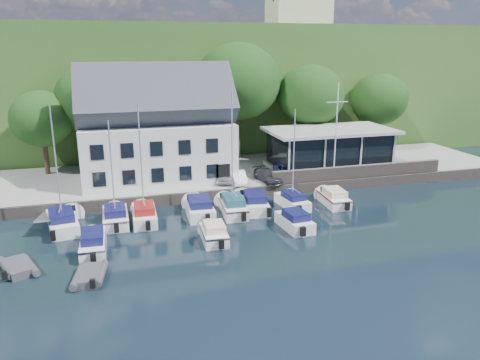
{
  "coord_description": "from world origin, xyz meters",
  "views": [
    {
      "loc": [
        -11.45,
        -28.11,
        13.49
      ],
      "look_at": [
        -0.86,
        9.0,
        2.39
      ],
      "focal_mm": 35.0,
      "sensor_mm": 36.0,
      "label": 1
    }
  ],
  "objects": [
    {
      "name": "tree_1",
      "position": [
        -12.52,
        22.11,
        6.43
      ],
      "size": [
        7.95,
        7.95,
        10.87
      ],
      "primitive_type": null,
      "color": "#15330F",
      "rests_on": "quay"
    },
    {
      "name": "boat_r2_0",
      "position": [
        -13.01,
        2.86,
        0.76
      ],
      "size": [
        1.92,
        6.45,
        1.52
      ],
      "primitive_type": null,
      "rotation": [
        0.0,
        0.0,
        -0.02
      ],
      "color": "white",
      "rests_on": "ground"
    },
    {
      "name": "tree_3",
      "position": [
        2.84,
        22.79,
        7.47
      ],
      "size": [
        9.47,
        9.47,
        12.94
      ],
      "primitive_type": null,
      "color": "#15330F",
      "rests_on": "quay"
    },
    {
      "name": "boat_r1_3",
      "position": [
        -4.68,
        7.9,
        0.77
      ],
      "size": [
        2.65,
        6.91,
        1.55
      ],
      "primitive_type": null,
      "rotation": [
        0.0,
        0.0,
        -0.06
      ],
      "color": "white",
      "rests_on": "ground"
    },
    {
      "name": "tree_4",
      "position": [
        11.05,
        21.39,
        6.26
      ],
      "size": [
        7.69,
        7.69,
        10.52
      ],
      "primitive_type": null,
      "color": "#15330F",
      "rests_on": "quay"
    },
    {
      "name": "field_patch",
      "position": [
        8.0,
        70.0,
        16.15
      ],
      "size": [
        50.0,
        30.0,
        0.3
      ],
      "primitive_type": "cube",
      "color": "#606A35",
      "rests_on": "hillside"
    },
    {
      "name": "hillside",
      "position": [
        0.0,
        62.0,
        8.0
      ],
      "size": [
        160.0,
        75.0,
        16.0
      ],
      "primitive_type": "cube",
      "color": "#2A4D1D",
      "rests_on": "ground"
    },
    {
      "name": "harbor_building",
      "position": [
        -7.0,
        16.5,
        5.35
      ],
      "size": [
        14.4,
        8.2,
        8.7
      ],
      "primitive_type": null,
      "color": "silver",
      "rests_on": "quay"
    },
    {
      "name": "quay_face",
      "position": [
        0.0,
        11.0,
        0.5
      ],
      "size": [
        60.0,
        0.3,
        1.0
      ],
      "primitive_type": "cube",
      "color": "#5D524A",
      "rests_on": "ground"
    },
    {
      "name": "tree_5",
      "position": [
        20.42,
        22.12,
        5.69
      ],
      "size": [
        6.86,
        6.86,
        9.38
      ],
      "primitive_type": null,
      "color": "#15330F",
      "rests_on": "quay"
    },
    {
      "name": "boat_r1_6",
      "position": [
        3.46,
        7.6,
        4.25
      ],
      "size": [
        2.45,
        5.8,
        8.51
      ],
      "primitive_type": null,
      "rotation": [
        0.0,
        0.0,
        0.12
      ],
      "color": "white",
      "rests_on": "ground"
    },
    {
      "name": "tree_0",
      "position": [
        -17.64,
        21.24,
        5.18
      ],
      "size": [
        6.12,
        6.12,
        8.37
      ],
      "primitive_type": null,
      "color": "#15330F",
      "rests_on": "quay"
    },
    {
      "name": "car_dgrey",
      "position": [
        2.88,
        12.47,
        1.57
      ],
      "size": [
        2.17,
        4.11,
        1.14
      ],
      "primitive_type": "imported",
      "rotation": [
        0.0,
        0.0,
        0.15
      ],
      "color": "#2C2C31",
      "rests_on": "quay"
    },
    {
      "name": "boat_r1_0",
      "position": [
        -15.33,
        7.64,
        4.77
      ],
      "size": [
        3.33,
        7.29,
        9.53
      ],
      "primitive_type": null,
      "rotation": [
        0.0,
        0.0,
        0.17
      ],
      "color": "white",
      "rests_on": "ground"
    },
    {
      "name": "flagpole",
      "position": [
        9.75,
        12.33,
        5.59
      ],
      "size": [
        2.2,
        0.2,
        9.18
      ],
      "primitive_type": null,
      "color": "silver",
      "rests_on": "quay"
    },
    {
      "name": "boat_r1_4",
      "position": [
        -1.92,
        7.62,
        4.73
      ],
      "size": [
        2.53,
        7.16,
        9.46
      ],
      "primitive_type": null,
      "rotation": [
        0.0,
        0.0,
        -0.07
      ],
      "color": "white",
      "rests_on": "ground"
    },
    {
      "name": "car_blue",
      "position": [
        5.25,
        13.57,
        1.62
      ],
      "size": [
        1.7,
        3.72,
        1.24
      ],
      "primitive_type": "imported",
      "rotation": [
        0.0,
        0.0,
        -0.08
      ],
      "color": "navy",
      "rests_on": "quay"
    },
    {
      "name": "dinghy_1",
      "position": [
        -13.17,
        -1.35,
        0.36
      ],
      "size": [
        2.29,
        3.34,
        0.72
      ],
      "primitive_type": null,
      "rotation": [
        0.0,
        0.0,
        -0.15
      ],
      "color": "#3D3D43",
      "rests_on": "ground"
    },
    {
      "name": "boat_r2_2",
      "position": [
        -4.73,
        2.33,
        0.69
      ],
      "size": [
        2.06,
        5.07,
        1.39
      ],
      "primitive_type": null,
      "rotation": [
        0.0,
        0.0,
        -0.05
      ],
      "color": "white",
      "rests_on": "ground"
    },
    {
      "name": "boat_r1_2",
      "position": [
        -9.2,
        7.6,
        4.59
      ],
      "size": [
        2.19,
        6.52,
        9.17
      ],
      "primitive_type": null,
      "rotation": [
        0.0,
        0.0,
        -0.03
      ],
      "color": "white",
      "rests_on": "ground"
    },
    {
      "name": "tree_2",
      "position": [
        -2.65,
        22.32,
        6.25
      ],
      "size": [
        7.68,
        7.68,
        10.49
      ],
      "primitive_type": null,
      "color": "#15330F",
      "rests_on": "quay"
    },
    {
      "name": "seawall",
      "position": [
        12.0,
        11.4,
        1.6
      ],
      "size": [
        18.0,
        0.5,
        1.2
      ],
      "primitive_type": "cube",
      "color": "#5D524A",
      "rests_on": "quay"
    },
    {
      "name": "club_pavilion",
      "position": [
        11.0,
        16.0,
        3.05
      ],
      "size": [
        13.2,
        7.2,
        4.1
      ],
      "primitive_type": null,
      "color": "black",
      "rests_on": "quay"
    },
    {
      "name": "farmhouse",
      "position": [
        22.0,
        52.0,
        20.1
      ],
      "size": [
        10.4,
        7.0,
        8.2
      ],
      "primitive_type": null,
      "color": "beige",
      "rests_on": "hillside"
    },
    {
      "name": "boat_r1_5",
      "position": [
        0.11,
        7.99,
        0.77
      ],
      "size": [
        3.25,
        7.26,
        1.54
      ],
      "primitive_type": null,
      "rotation": [
        0.0,
        0.0,
        -0.16
      ],
      "color": "white",
      "rests_on": "ground"
    },
    {
      "name": "boat_r1_7",
      "position": [
        7.21,
        7.35,
        0.72
      ],
      "size": [
        2.33,
        6.22,
        1.45
      ],
      "primitive_type": null,
      "rotation": [
        0.0,
        0.0,
        -0.07
      ],
      "color": "white",
      "rests_on": "ground"
    },
    {
      "name": "car_white",
      "position": [
        0.04,
        12.73,
        1.58
      ],
      "size": [
        1.61,
        3.64,
        1.16
      ],
      "primitive_type": "imported",
      "rotation": [
        0.0,
        0.0,
        -0.11
      ],
      "color": "white",
      "rests_on": "quay"
    },
    {
      "name": "boat_r1_1",
      "position": [
        -11.41,
        7.71,
        4.56
      ],
      "size": [
        2.09,
        6.23,
        9.12
      ],
      "primitive_type": null,
      "rotation": [
        0.0,
        0.0,
        -0.0
      ],
      "color": "white",
      "rests_on": "ground"
    },
    {
      "name": "quay",
      "position": [
        0.0,
        17.5,
        0.5
      ],
      "size": [
        60.0,
        13.0,
        1.0
      ],
      "primitive_type": "cube",
      "color": "#969590",
      "rests_on": "ground"
    },
    {
      "name": "car_silver",
      "position": [
        -1.2,
        13.65,
        1.65
      ],
      "size": [
        2.34,
        4.08,
        1.31
      ],
      "primitive_type": "imported",
      "rotation": [
        0.0,
        0.0,
        -0.22
      ],
      "color": "silver",
      "rests_on": "quay"
    },
    {
      "name": "dinghy_0",
      "position": [
        -17.45,
        1.03,
        0.37
      ],
      "size": [
        2.93,
        3.63,
        0.73
      ],
      "primitive_type": null,
      "rotation": [
        0.0,
        0.0,
        0.38
      ],
      "color": "#3D3D43",
      "rests_on": "ground"
    },
    {
      "name": "ground",
      "position": [
        0.0,
        0.0,
        0.0
      ],
      "size": [
        180.0,
        180.0,
        0.0
      ],
      "primitive_type": "plane",
      "color": "black",
      "rests_on": "ground"
    },
    {
      "name": "boat_r2_3",
      "position": [
        1.74,
        2.93,
        0.74
      ],
      "size": [
        2.34,
        5.46,
        1.47
      ],
      "primitive_type": null,
      "rotation": [
        0.0,
        0.0,
        0.09
      ],
      "color": "white",
      "rests_on": "ground"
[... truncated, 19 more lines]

